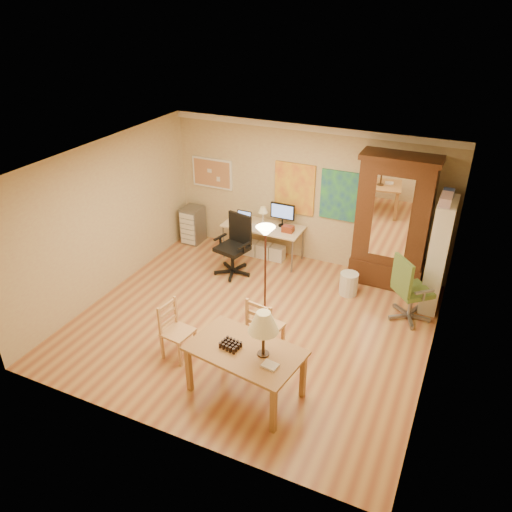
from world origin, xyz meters
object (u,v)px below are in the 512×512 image
at_px(office_chair_black, 234,258).
at_px(computer_desk, 265,238).
at_px(armoire, 392,230).
at_px(office_chair_green, 409,303).
at_px(bookshelf, 438,256).
at_px(dining_table, 252,343).

bearing_deg(office_chair_black, computer_desk, 70.00).
height_order(office_chair_black, armoire, armoire).
relative_size(office_chair_green, bookshelf, 0.60).
distance_m(dining_table, armoire, 3.83).
bearing_deg(dining_table, office_chair_black, 121.18).
bearing_deg(office_chair_green, bookshelf, 64.80).
xyz_separation_m(computer_desk, office_chair_green, (2.99, -0.95, -0.13)).
bearing_deg(office_chair_green, office_chair_black, 177.46).
bearing_deg(computer_desk, dining_table, -68.73).
xyz_separation_m(dining_table, computer_desk, (-1.41, 3.61, -0.44)).
bearing_deg(office_chair_black, bookshelf, 7.18).
bearing_deg(armoire, computer_desk, -178.03).
height_order(dining_table, office_chair_green, dining_table).
xyz_separation_m(office_chair_black, armoire, (2.70, 0.89, 0.75)).
bearing_deg(office_chair_green, computer_desk, 162.35).
xyz_separation_m(dining_table, bookshelf, (1.86, 3.26, 0.08)).
bearing_deg(computer_desk, bookshelf, -6.24).
height_order(office_chair_black, office_chair_green, office_chair_black).
distance_m(office_chair_black, bookshelf, 3.65).
bearing_deg(bookshelf, computer_desk, 173.76).
bearing_deg(bookshelf, dining_table, -119.73).
distance_m(office_chair_green, bookshelf, 0.92).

